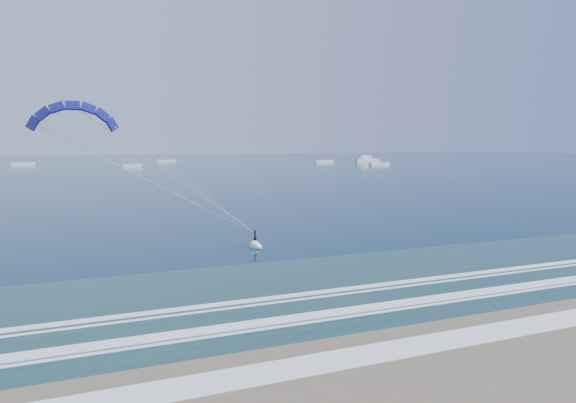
% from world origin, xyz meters
% --- Properties ---
extents(ground, '(900.00, 900.00, 0.00)m').
position_xyz_m(ground, '(0.00, 0.00, 0.00)').
color(ground, '#073044').
rests_on(ground, ground).
extents(kitesurfer_rig, '(20.51, 8.94, 13.79)m').
position_xyz_m(kitesurfer_rig, '(-10.68, 22.25, 6.91)').
color(kitesurfer_rig, '#A1D419').
rests_on(kitesurfer_rig, ground).
extents(motor_yacht, '(12.92, 3.45, 5.62)m').
position_xyz_m(motor_yacht, '(121.70, 212.43, 1.41)').
color(motor_yacht, white).
rests_on(motor_yacht, ground).
extents(sailboat_2, '(9.17, 2.40, 12.30)m').
position_xyz_m(sailboat_2, '(-40.69, 238.14, 0.68)').
color(sailboat_2, white).
rests_on(sailboat_2, ground).
extents(sailboat_3, '(7.32, 2.40, 10.36)m').
position_xyz_m(sailboat_3, '(2.83, 200.52, 0.67)').
color(sailboat_3, white).
rests_on(sailboat_3, ground).
extents(sailboat_4, '(10.04, 2.40, 13.47)m').
position_xyz_m(sailboat_4, '(25.66, 257.78, 0.69)').
color(sailboat_4, white).
rests_on(sailboat_4, ground).
extents(sailboat_5, '(9.93, 2.40, 13.38)m').
position_xyz_m(sailboat_5, '(98.02, 214.29, 0.69)').
color(sailboat_5, white).
rests_on(sailboat_5, ground).
extents(sailboat_6, '(9.60, 2.40, 12.88)m').
position_xyz_m(sailboat_6, '(108.33, 178.86, 0.69)').
color(sailboat_6, white).
rests_on(sailboat_6, ground).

